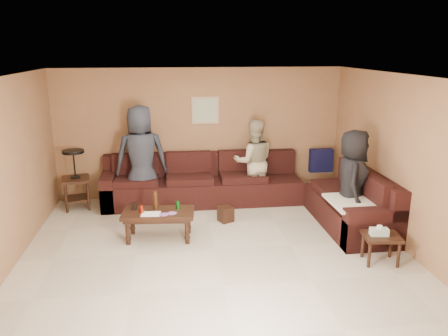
# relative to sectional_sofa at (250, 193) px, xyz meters

# --- Properties ---
(room) EXTENTS (5.60, 5.50, 2.50)m
(room) POSITION_rel_sectional_sofa_xyz_m (-0.81, -1.52, 1.34)
(room) COLOR beige
(room) RESTS_ON ground
(sectional_sofa) EXTENTS (4.65, 2.90, 0.97)m
(sectional_sofa) POSITION_rel_sectional_sofa_xyz_m (0.00, 0.00, 0.00)
(sectional_sofa) COLOR black
(sectional_sofa) RESTS_ON ground
(coffee_table) EXTENTS (1.13, 0.64, 0.73)m
(coffee_table) POSITION_rel_sectional_sofa_xyz_m (-1.62, -1.02, 0.06)
(coffee_table) COLOR black
(coffee_table) RESTS_ON ground
(end_table_left) EXTENTS (0.57, 0.57, 1.09)m
(end_table_left) POSITION_rel_sectional_sofa_xyz_m (-3.12, 0.51, 0.25)
(end_table_left) COLOR black
(end_table_left) RESTS_ON ground
(side_table_right) EXTENTS (0.54, 0.46, 0.55)m
(side_table_right) POSITION_rel_sectional_sofa_xyz_m (1.39, -2.19, 0.03)
(side_table_right) COLOR black
(side_table_right) RESTS_ON ground
(waste_bin) EXTENTS (0.29, 0.29, 0.26)m
(waste_bin) POSITION_rel_sectional_sofa_xyz_m (-0.51, -0.46, -0.20)
(waste_bin) COLOR black
(waste_bin) RESTS_ON ground
(wall_art) EXTENTS (0.52, 0.04, 0.52)m
(wall_art) POSITION_rel_sectional_sofa_xyz_m (-0.71, 0.96, 1.37)
(wall_art) COLOR tan
(wall_art) RESTS_ON ground
(person_left) EXTENTS (1.00, 0.72, 1.89)m
(person_left) POSITION_rel_sectional_sofa_xyz_m (-1.92, 0.43, 0.62)
(person_left) COLOR #272C37
(person_left) RESTS_ON ground
(person_middle) EXTENTS (0.79, 0.63, 1.58)m
(person_middle) POSITION_rel_sectional_sofa_xyz_m (0.14, 0.44, 0.47)
(person_middle) COLOR tan
(person_middle) RESTS_ON ground
(person_right) EXTENTS (0.77, 0.94, 1.65)m
(person_right) POSITION_rel_sectional_sofa_xyz_m (1.42, -1.07, 0.50)
(person_right) COLOR black
(person_right) RESTS_ON ground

